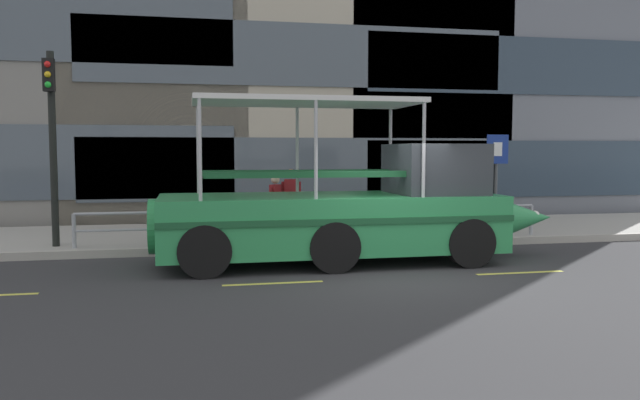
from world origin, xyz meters
TOP-DOWN VIEW (x-y plane):
  - ground_plane at (0.00, 0.00)m, footprint 120.00×120.00m
  - sidewalk at (0.00, 5.60)m, footprint 32.00×4.80m
  - curb_edge at (0.00, 3.11)m, footprint 32.00×0.18m
  - lane_centreline at (-0.00, -0.36)m, footprint 25.80×0.12m
  - curb_guardrail at (-0.77, 3.45)m, footprint 11.30×0.09m
  - traffic_light_pole at (-6.83, 3.78)m, footprint 0.24×0.46m
  - parking_sign at (4.09, 3.95)m, footprint 0.60×0.12m
  - duck_tour_boat at (-0.43, 1.47)m, footprint 8.79×2.48m
  - pedestrian_near_bow at (2.76, 4.66)m, footprint 0.43×0.25m
  - pedestrian_mid_left at (-1.33, 4.24)m, footprint 0.48×0.28m
  - pedestrian_mid_right at (-1.74, 4.16)m, footprint 0.33×0.35m

SIDE VIEW (x-z plane):
  - ground_plane at x=0.00m, z-range 0.00..0.00m
  - lane_centreline at x=0.00m, z-range 0.00..0.01m
  - sidewalk at x=0.00m, z-range 0.00..0.18m
  - curb_edge at x=0.00m, z-range 0.00..0.18m
  - curb_guardrail at x=-0.77m, z-range 0.32..1.12m
  - duck_tour_boat at x=-0.43m, z-range -0.62..2.78m
  - pedestrian_near_bow at x=2.76m, z-range 0.34..1.88m
  - pedestrian_mid_right at x=-1.74m, z-range 0.34..1.92m
  - pedestrian_mid_left at x=-1.33m, z-range 0.36..2.08m
  - parking_sign at x=4.09m, z-range 0.65..3.24m
  - traffic_light_pole at x=-6.83m, z-range 0.63..5.02m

